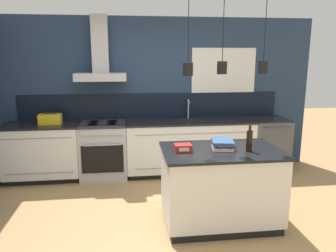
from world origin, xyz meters
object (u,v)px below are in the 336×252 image
object	(u,v)px
red_supply_box	(183,148)
yellow_toolbox	(50,119)
dishwasher	(267,144)
bottle_on_island	(249,140)
oven_range	(104,150)
book_stack	(222,144)

from	to	relation	value
red_supply_box	yellow_toolbox	xyz separation A→B (m)	(-1.82, 1.73, 0.04)
dishwasher	bottle_on_island	size ratio (longest dim) A/B	2.99
dishwasher	red_supply_box	xyz separation A→B (m)	(-1.80, -1.73, 0.49)
oven_range	bottle_on_island	size ratio (longest dim) A/B	2.99
oven_range	red_supply_box	world-z (taller)	red_supply_box
dishwasher	yellow_toolbox	bearing A→B (deg)	180.00
oven_range	bottle_on_island	distance (m)	2.60
red_supply_box	book_stack	bearing A→B (deg)	6.72
yellow_toolbox	oven_range	bearing A→B (deg)	-0.31
red_supply_box	yellow_toolbox	size ratio (longest dim) A/B	0.55
bottle_on_island	red_supply_box	size ratio (longest dim) A/B	1.62
book_stack	red_supply_box	xyz separation A→B (m)	(-0.48, -0.06, -0.01)
bottle_on_island	red_supply_box	distance (m)	0.75
bottle_on_island	yellow_toolbox	xyz separation A→B (m)	(-2.56, 1.83, -0.05)
book_stack	yellow_toolbox	size ratio (longest dim) A/B	1.09
oven_range	red_supply_box	distance (m)	2.07
bottle_on_island	book_stack	size ratio (longest dim) A/B	0.83
bottle_on_island	dishwasher	bearing A→B (deg)	60.03
oven_range	book_stack	distance (m)	2.30
dishwasher	yellow_toolbox	distance (m)	3.66
oven_range	yellow_toolbox	size ratio (longest dim) A/B	2.68
red_supply_box	yellow_toolbox	distance (m)	2.52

